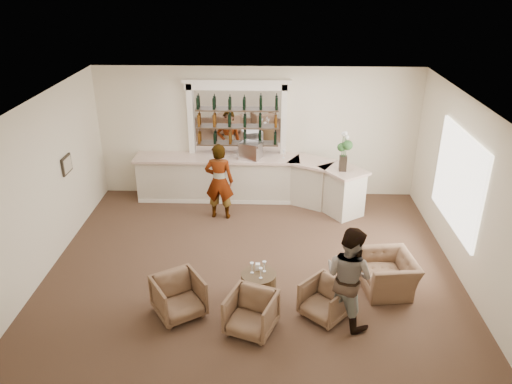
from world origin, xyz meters
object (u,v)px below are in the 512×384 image
armchair_right (325,300)px  flower_vase (344,149)px  armchair_left (179,296)px  guest (349,277)px  armchair_center (251,313)px  espresso_machine (251,151)px  sommelier (219,181)px  armchair_far (388,274)px  cocktail_table (259,285)px  bar_counter (250,180)px

armchair_right → flower_vase: size_ratio=0.76×
armchair_left → armchair_right: bearing=-32.2°
guest → armchair_center: 1.70m
espresso_machine → sommelier: bearing=-106.6°
guest → sommelier: bearing=-13.1°
armchair_far → armchair_left: bearing=-85.0°
flower_vase → armchair_right: bearing=-100.5°
guest → armchair_far: (0.89, 0.94, -0.56)m
cocktail_table → sommelier: size_ratio=0.34×
cocktail_table → armchair_center: (-0.10, -0.90, 0.10)m
sommelier → guest: 4.49m
sommelier → espresso_machine: (0.69, 0.91, 0.43)m
guest → cocktail_table: bearing=21.1°
guest → armchair_center: guest is taller
armchair_far → espresso_machine: bearing=-151.9°
cocktail_table → armchair_left: armchair_left is taller
cocktail_table → sommelier: 3.35m
sommelier → armchair_left: size_ratio=2.32×
armchair_right → espresso_machine: 4.86m
sommelier → espresso_machine: bearing=-122.5°
sommelier → espresso_machine: sommelier is taller
sommelier → armchair_center: size_ratio=2.41×
cocktail_table → armchair_left: bearing=-159.1°
armchair_far → espresso_machine: size_ratio=2.15×
armchair_right → armchair_far: (1.23, 0.81, 0.00)m
guest → armchair_left: bearing=41.5°
cocktail_table → espresso_machine: bearing=94.4°
sommelier → armchair_right: (2.15, -3.62, -0.59)m
bar_counter → flower_vase: 2.53m
espresso_machine → armchair_right: bearing=-51.6°
guest → espresso_machine: guest is taller
armchair_right → espresso_machine: espresso_machine is taller
guest → espresso_machine: (-1.79, 4.65, 0.46)m
cocktail_table → armchair_left: 1.45m
armchair_far → flower_vase: size_ratio=1.08×
bar_counter → armchair_right: bearing=-72.0°
guest → flower_vase: bearing=-52.0°
sommelier → flower_vase: bearing=-171.2°
armchair_right → flower_vase: 4.12m
sommelier → armchair_right: bearing=125.4°
armchair_far → flower_vase: bearing=-178.0°
guest → armchair_right: 0.66m
armchair_right → sommelier: bearing=163.1°
cocktail_table → armchair_center: bearing=-96.3°
guest → flower_vase: (0.37, 3.95, 0.79)m
bar_counter → cocktail_table: bar_counter is taller
cocktail_table → espresso_machine: 4.20m
cocktail_table → armchair_left: (-1.35, -0.51, 0.11)m
armchair_left → armchair_center: 1.31m
guest → armchair_right: guest is taller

